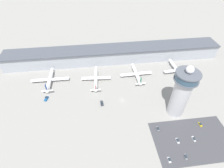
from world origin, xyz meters
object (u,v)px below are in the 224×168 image
Objects in this scene: service_truck_catering at (46,99)px; car_green_van at (186,157)px; airplane_gate_bravo at (96,78)px; car_silver_sedan at (158,129)px; service_truck_baggage at (183,98)px; airplane_gate_alpha at (50,80)px; car_blue_compact at (178,141)px; airplane_gate_delta at (177,71)px; car_black_suv at (194,139)px; car_red_hatchback at (169,160)px; car_grey_coupe at (200,124)px; service_truck_fuel at (102,103)px; airplane_gate_charlie at (136,74)px; control_tower at (181,92)px.

service_truck_catering is 1.37× the size of car_green_van.
car_silver_sedan is (48.38, -68.96, -3.27)m from airplane_gate_bravo.
service_truck_catering is 0.98× the size of service_truck_baggage.
airplane_gate_alpha reaches higher than car_blue_compact.
car_black_suv is (-19.78, -83.15, -3.73)m from airplane_gate_delta.
airplane_gate_bravo is 107.28m from car_red_hatchback.
car_green_van is (12.91, -25.99, -0.06)m from car_silver_sedan.
airplane_gate_bravo is at bearing 116.81° from car_red_hatchback.
service_truck_baggage is at bearing 61.81° from car_blue_compact.
airplane_gate_alpha is 122.20m from car_silver_sedan.
service_truck_fuel is at bearing 157.50° from car_grey_coupe.
airplane_gate_charlie is 8.24× the size of car_silver_sedan.
service_truck_catering is at bearing 143.30° from car_red_hatchback.
car_red_hatchback reaches higher than car_green_van.
control_tower reaches higher than airplane_gate_delta.
car_blue_compact is at bearing -28.16° from service_truck_catering.
service_truck_baggage is 1.40× the size of car_green_van.
car_silver_sedan is at bearing -25.38° from service_truck_catering.
service_truck_fuel is at bearing 146.53° from car_black_suv.
airplane_gate_bravo is at bearing 23.66° from service_truck_catering.
car_blue_compact is at bearing -37.60° from airplane_gate_alpha.
service_truck_fuel is at bearing 165.01° from control_tower.
car_grey_coupe is at bearing -19.01° from service_truck_catering.
airplane_gate_bravo is at bearing 142.91° from control_tower.
service_truck_catering is at bearing 154.47° from car_black_suv.
car_silver_sedan is at bearing -138.71° from service_truck_baggage.
service_truck_baggage reaches higher than service_truck_fuel.
service_truck_catering is 144.53m from car_grey_coupe.
service_truck_catering is at bearing -170.72° from airplane_gate_delta.
car_silver_sedan is (2.58, -70.83, -3.35)m from airplane_gate_charlie.
service_truck_fuel is at bearing 126.36° from car_red_hatchback.
service_truck_catering reaches higher than car_silver_sedan.
airplane_gate_bravo reaches higher than service_truck_fuel.
car_red_hatchback reaches higher than car_black_suv.
car_black_suv is at bearing 45.73° from car_green_van.
airplane_gate_alpha is at bearing 175.89° from airplane_gate_bravo.
car_black_suv is at bearing -80.89° from control_tower.
car_black_suv is (4.66, -29.03, -24.80)m from control_tower.
airplane_gate_charlie reaches higher than service_truck_catering.
car_green_van is at bearing 3.36° from car_red_hatchback.
service_truck_fuel is 1.29× the size of car_blue_compact.
airplane_gate_delta is at bearing 64.83° from car_red_hatchback.
service_truck_baggage is (80.78, -2.35, 0.00)m from service_truck_fuel.
control_tower is at bearing -14.99° from service_truck_fuel.
service_truck_baggage reaches higher than car_blue_compact.
car_blue_compact is 1.09× the size of car_grey_coupe.
service_truck_catering is 109.35m from car_silver_sedan.
car_blue_compact is (-33.34, -83.08, -3.67)m from airplane_gate_delta.
service_truck_baggage is at bearing 68.13° from car_green_van.
car_silver_sedan is 26.75m from car_red_hatchback.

